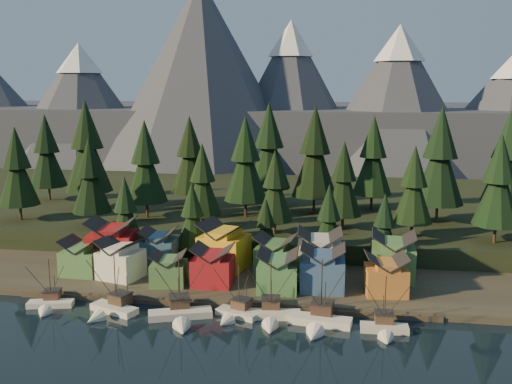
% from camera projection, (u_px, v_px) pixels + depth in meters
% --- Properties ---
extents(ground, '(500.00, 500.00, 0.00)m').
position_uv_depth(ground, '(201.00, 343.00, 91.69)').
color(ground, black).
rests_on(ground, ground).
extents(shore_strip, '(400.00, 50.00, 1.50)m').
position_uv_depth(shore_strip, '(244.00, 264.00, 130.40)').
color(shore_strip, '#322F24').
rests_on(shore_strip, ground).
extents(hillside, '(420.00, 100.00, 6.00)m').
position_uv_depth(hillside, '(272.00, 209.00, 178.55)').
color(hillside, black).
rests_on(hillside, ground).
extents(dock, '(80.00, 4.00, 1.00)m').
position_uv_depth(dock, '(222.00, 303.00, 107.62)').
color(dock, '#4D4337').
rests_on(dock, ground).
extents(mountain_ridge, '(560.00, 190.00, 90.00)m').
position_uv_depth(mountain_ridge, '(295.00, 115.00, 295.00)').
color(mountain_ridge, '#474C5B').
rests_on(mountain_ridge, ground).
extents(boat_0, '(8.94, 9.40, 10.11)m').
position_uv_depth(boat_0, '(49.00, 298.00, 105.91)').
color(boat_0, white).
rests_on(boat_0, ground).
extents(boat_1, '(9.93, 10.51, 11.83)m').
position_uv_depth(boat_1, '(110.00, 302.00, 103.18)').
color(boat_1, silver).
rests_on(boat_1, ground).
extents(boat_2, '(12.03, 12.45, 12.31)m').
position_uv_depth(boat_2, '(180.00, 308.00, 100.42)').
color(boat_2, beige).
rests_on(boat_2, ground).
extents(boat_3, '(8.53, 9.11, 10.72)m').
position_uv_depth(boat_3, '(235.00, 306.00, 101.41)').
color(boat_3, beige).
rests_on(boat_3, ground).
extents(boat_4, '(11.16, 11.96, 11.50)m').
position_uv_depth(boat_4, '(271.00, 309.00, 100.40)').
color(boat_4, silver).
rests_on(boat_4, ground).
extents(boat_5, '(11.45, 12.19, 12.75)m').
position_uv_depth(boat_5, '(319.00, 314.00, 97.55)').
color(boat_5, white).
rests_on(boat_5, ground).
extents(boat_6, '(8.26, 8.97, 10.66)m').
position_uv_depth(boat_6, '(385.00, 321.00, 95.01)').
color(boat_6, beige).
rests_on(boat_6, ground).
extents(house_front_0, '(7.93, 7.52, 7.74)m').
position_uv_depth(house_front_0, '(82.00, 255.00, 120.31)').
color(house_front_0, '#4C8045').
rests_on(house_front_0, shore_strip).
extents(house_front_1, '(9.73, 9.50, 8.29)m').
position_uv_depth(house_front_1, '(121.00, 257.00, 117.93)').
color(house_front_1, silver).
rests_on(house_front_1, shore_strip).
extents(house_front_2, '(7.61, 7.66, 6.63)m').
position_uv_depth(house_front_2, '(169.00, 268.00, 114.13)').
color(house_front_2, '#4C7C43').
rests_on(house_front_2, shore_strip).
extents(house_front_3, '(7.95, 7.58, 8.04)m').
position_uv_depth(house_front_3, '(213.00, 264.00, 113.97)').
color(house_front_3, maroon).
rests_on(house_front_3, shore_strip).
extents(house_front_4, '(7.99, 8.58, 7.88)m').
position_uv_depth(house_front_4, '(278.00, 270.00, 110.73)').
color(house_front_4, '#47844A').
rests_on(house_front_4, shore_strip).
extents(house_front_5, '(8.64, 7.89, 8.90)m').
position_uv_depth(house_front_5, '(323.00, 267.00, 110.81)').
color(house_front_5, '#365781').
rests_on(house_front_5, shore_strip).
extents(house_front_6, '(8.42, 8.04, 7.72)m').
position_uv_depth(house_front_6, '(386.00, 273.00, 108.88)').
color(house_front_6, '#C17631').
rests_on(house_front_6, shore_strip).
extents(house_back_0, '(10.97, 10.64, 10.71)m').
position_uv_depth(house_back_0, '(112.00, 242.00, 124.99)').
color(house_back_0, maroon).
rests_on(house_back_0, shore_strip).
extents(house_back_1, '(7.80, 7.88, 8.32)m').
position_uv_depth(house_back_1, '(159.00, 246.00, 126.13)').
color(house_back_1, '#315A75').
rests_on(house_back_1, shore_strip).
extents(house_back_2, '(11.52, 10.95, 10.25)m').
position_uv_depth(house_back_2, '(224.00, 244.00, 124.41)').
color(house_back_2, gold).
rests_on(house_back_2, shore_strip).
extents(house_back_3, '(8.99, 8.18, 8.40)m').
position_uv_depth(house_back_3, '(276.00, 253.00, 120.61)').
color(house_back_3, '#3D6E3B').
rests_on(house_back_3, shore_strip).
extents(house_back_4, '(9.68, 9.34, 9.95)m').
position_uv_depth(house_back_4, '(320.00, 252.00, 118.86)').
color(house_back_4, beige).
rests_on(house_back_4, shore_strip).
extents(house_back_5, '(9.08, 9.19, 9.79)m').
position_uv_depth(house_back_5, '(393.00, 255.00, 116.84)').
color(house_back_5, '#4C8045').
rests_on(house_back_5, shore_strip).
extents(tree_hill_0, '(10.60, 10.60, 24.68)m').
position_uv_depth(tree_hill_0, '(17.00, 169.00, 148.09)').
color(tree_hill_0, '#332319').
rests_on(tree_hill_0, hillside).
extents(tree_hill_1, '(13.37, 13.37, 31.16)m').
position_uv_depth(tree_hill_1, '(87.00, 150.00, 161.15)').
color(tree_hill_1, '#332319').
rests_on(tree_hill_1, hillside).
extents(tree_hill_2, '(9.76, 9.76, 22.74)m').
position_uv_depth(tree_hill_2, '(91.00, 178.00, 141.04)').
color(tree_hill_2, '#332319').
rests_on(tree_hill_2, hillside).
extents(tree_hill_3, '(11.24, 11.24, 26.19)m').
position_uv_depth(tree_hill_3, '(146.00, 165.00, 150.82)').
color(tree_hill_3, '#332319').
rests_on(tree_hill_3, hillside).
extents(tree_hill_4, '(11.40, 11.40, 26.56)m').
position_uv_depth(tree_hill_4, '(190.00, 158.00, 164.13)').
color(tree_hill_4, '#332319').
rests_on(tree_hill_4, hillside).
extents(tree_hill_5, '(9.17, 9.17, 21.37)m').
position_uv_depth(tree_hill_5, '(203.00, 182.00, 138.85)').
color(tree_hill_5, '#332319').
rests_on(tree_hill_5, hillside).
extents(tree_hill_6, '(11.71, 11.71, 27.27)m').
position_uv_depth(tree_hill_6, '(246.00, 162.00, 151.60)').
color(tree_hill_6, '#332319').
rests_on(tree_hill_6, hillside).
extents(tree_hill_7, '(8.71, 8.71, 20.30)m').
position_uv_depth(tree_hill_7, '(275.00, 188.00, 134.26)').
color(tree_hill_7, '#332319').
rests_on(tree_hill_7, hillside).
extents(tree_hill_8, '(12.79, 12.79, 29.79)m').
position_uv_depth(tree_hill_8, '(315.00, 155.00, 155.40)').
color(tree_hill_8, '#332319').
rests_on(tree_hill_8, hillside).
extents(tree_hill_9, '(9.38, 9.38, 21.85)m').
position_uv_depth(tree_hill_9, '(344.00, 182.00, 138.47)').
color(tree_hill_9, '#332319').
rests_on(tree_hill_9, hillside).
extents(tree_hill_10, '(11.52, 11.52, 26.83)m').
position_uv_depth(tree_hill_10, '(373.00, 158.00, 161.03)').
color(tree_hill_10, '#332319').
rests_on(tree_hill_10, hillside).
extents(tree_hill_11, '(9.28, 9.28, 21.62)m').
position_uv_depth(tree_hill_11, '(414.00, 187.00, 131.19)').
color(tree_hill_11, '#332319').
rests_on(tree_hill_11, hillside).
extents(tree_hill_12, '(12.90, 12.90, 30.05)m').
position_uv_depth(tree_hill_12, '(440.00, 160.00, 144.67)').
color(tree_hill_12, '#332319').
rests_on(tree_hill_12, hillside).
extents(tree_hill_13, '(10.57, 10.57, 24.61)m').
position_uv_depth(tree_hill_13, '(499.00, 184.00, 126.20)').
color(tree_hill_13, '#332319').
rests_on(tree_hill_13, hillside).
extents(tree_hill_14, '(12.45, 12.45, 29.00)m').
position_uv_depth(tree_hill_14, '(508.00, 160.00, 147.85)').
color(tree_hill_14, '#332319').
rests_on(tree_hill_14, hillside).
extents(tree_hill_15, '(13.05, 13.05, 30.41)m').
position_uv_depth(tree_hill_15, '(269.00, 149.00, 167.19)').
color(tree_hill_15, '#332319').
rests_on(tree_hill_15, hillside).
extents(tree_hill_16, '(11.40, 11.40, 26.55)m').
position_uv_depth(tree_hill_16, '(47.00, 153.00, 174.06)').
color(tree_hill_16, '#332319').
rests_on(tree_hill_16, hillside).
extents(tree_shore_0, '(8.10, 8.10, 18.86)m').
position_uv_depth(tree_shore_0, '(126.00, 213.00, 132.65)').
color(tree_shore_0, '#332319').
rests_on(tree_shore_0, shore_strip).
extents(tree_shore_1, '(7.73, 7.73, 18.01)m').
position_uv_depth(tree_shore_1, '(192.00, 217.00, 130.29)').
color(tree_shore_1, '#332319').
rests_on(tree_shore_1, shore_strip).
extents(tree_shore_2, '(6.32, 6.32, 14.72)m').
position_uv_depth(tree_shore_2, '(266.00, 227.00, 128.03)').
color(tree_shore_2, '#332319').
rests_on(tree_shore_2, shore_strip).
extents(tree_shore_3, '(7.88, 7.88, 18.37)m').
position_uv_depth(tree_shore_3, '(329.00, 221.00, 125.53)').
color(tree_shore_3, '#332319').
rests_on(tree_shore_3, shore_strip).
extents(tree_shore_4, '(7.17, 7.17, 16.70)m').
position_uv_depth(tree_shore_4, '(384.00, 227.00, 123.87)').
color(tree_shore_4, '#332319').
rests_on(tree_shore_4, shore_strip).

